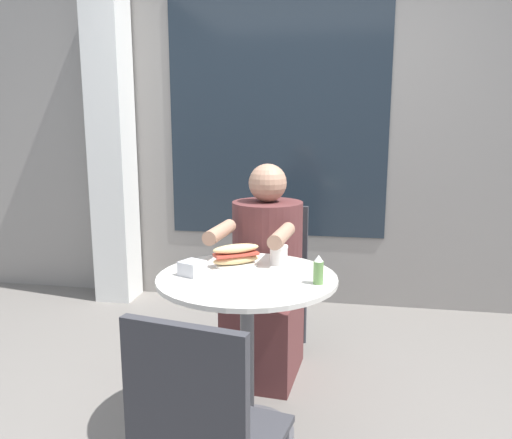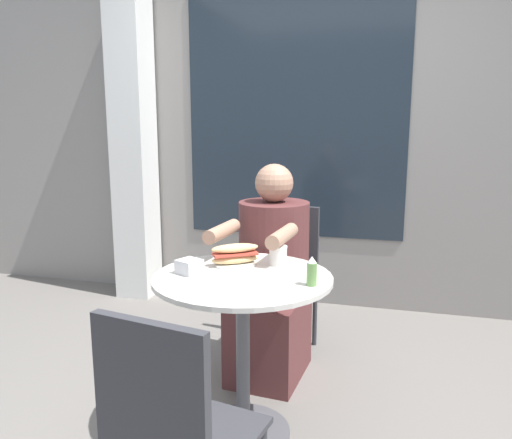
{
  "view_description": "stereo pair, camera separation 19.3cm",
  "coord_description": "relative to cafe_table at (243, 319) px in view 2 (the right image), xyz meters",
  "views": [
    {
      "loc": [
        0.39,
        -1.97,
        1.36
      ],
      "look_at": [
        0.0,
        0.22,
        0.93
      ],
      "focal_mm": 35.0,
      "sensor_mm": 36.0,
      "label": 1
    },
    {
      "loc": [
        0.58,
        -1.93,
        1.36
      ],
      "look_at": [
        0.0,
        0.22,
        0.93
      ],
      "focal_mm": 35.0,
      "sensor_mm": 36.0,
      "label": 2
    }
  ],
  "objects": [
    {
      "name": "diner_chair",
      "position": [
        -0.0,
        0.93,
        -0.02
      ],
      "size": [
        0.41,
        0.41,
        0.87
      ],
      "rotation": [
        0.0,
        0.0,
        3.06
      ],
      "color": "#333338",
      "rests_on": "ground_plane"
    },
    {
      "name": "ground_plane",
      "position": [
        0.0,
        0.0,
        -0.54
      ],
      "size": [
        8.0,
        8.0,
        0.0
      ],
      "primitive_type": "plane",
      "color": "slate"
    },
    {
      "name": "seated_diner",
      "position": [
        -0.01,
        0.58,
        -0.05
      ],
      "size": [
        0.42,
        0.69,
        1.15
      ],
      "rotation": [
        0.0,
        0.0,
        3.06
      ],
      "color": "brown",
      "rests_on": "ground_plane"
    },
    {
      "name": "empty_chair_across",
      "position": [
        0.02,
        -0.78,
        -0.02
      ],
      "size": [
        0.44,
        0.44,
        0.87
      ],
      "rotation": [
        0.0,
        0.0,
        -0.19
      ],
      "color": "#333338",
      "rests_on": "ground_plane"
    },
    {
      "name": "drink_cup",
      "position": [
        0.11,
        0.2,
        0.24
      ],
      "size": [
        0.08,
        0.08,
        0.09
      ],
      "color": "silver",
      "rests_on": "cafe_table"
    },
    {
      "name": "storefront_wall",
      "position": [
        -0.0,
        1.78,
        0.86
      ],
      "size": [
        8.0,
        0.09,
        2.8
      ],
      "color": "gray",
      "rests_on": "ground_plane"
    },
    {
      "name": "cafe_table",
      "position": [
        0.0,
        0.0,
        0.0
      ],
      "size": [
        0.76,
        0.76,
        0.73
      ],
      "color": "beige",
      "rests_on": "ground_plane"
    },
    {
      "name": "condiment_bottle",
      "position": [
        0.3,
        -0.05,
        0.25
      ],
      "size": [
        0.04,
        0.04,
        0.12
      ],
      "color": "#66934C",
      "rests_on": "cafe_table"
    },
    {
      "name": "lattice_pillar",
      "position": [
        -1.35,
        1.58,
        0.66
      ],
      "size": [
        0.27,
        0.27,
        2.4
      ],
      "color": "silver",
      "rests_on": "ground_plane"
    },
    {
      "name": "napkin_box",
      "position": [
        -0.23,
        -0.03,
        0.22
      ],
      "size": [
        0.12,
        0.12,
        0.06
      ],
      "rotation": [
        0.0,
        0.0,
        -0.42
      ],
      "color": "silver",
      "rests_on": "cafe_table"
    },
    {
      "name": "sandwich_on_plate",
      "position": [
        -0.08,
        0.14,
        0.24
      ],
      "size": [
        0.22,
        0.19,
        0.1
      ],
      "rotation": [
        0.0,
        0.0,
        0.58
      ],
      "color": "white",
      "rests_on": "cafe_table"
    }
  ]
}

